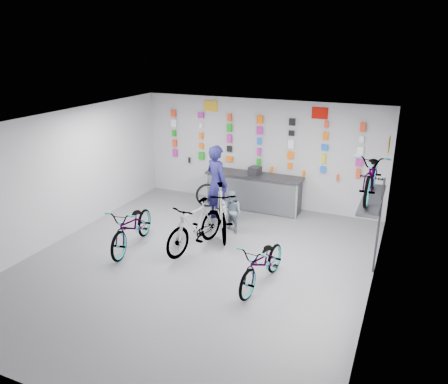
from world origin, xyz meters
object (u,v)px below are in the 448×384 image
at_px(counter, 253,192).
at_px(bike_center, 195,226).
at_px(bike_service, 221,211).
at_px(clerk, 217,184).
at_px(bike_left, 132,227).
at_px(customer, 232,212).
at_px(bike_right, 263,263).

bearing_deg(counter, bike_center, -96.73).
distance_m(bike_service, clerk, 0.98).
xyz_separation_m(counter, clerk, (-0.59, -1.15, 0.52)).
xyz_separation_m(counter, bike_left, (-1.66, -3.40, 0.03)).
distance_m(bike_left, bike_center, 1.42).
bearing_deg(customer, bike_right, -37.46).
xyz_separation_m(bike_right, bike_service, (-1.68, 1.84, 0.14)).
relative_size(counter, bike_left, 1.37).
distance_m(bike_left, customer, 2.42).
distance_m(bike_left, bike_right, 3.24).
distance_m(counter, customer, 1.72).
distance_m(bike_center, clerk, 1.81).
height_order(bike_left, bike_center, bike_center).
height_order(bike_service, clerk, clerk).
distance_m(clerk, customer, 0.99).
xyz_separation_m(bike_right, clerk, (-2.15, 2.60, 0.54)).
bearing_deg(customer, counter, 108.85).
bearing_deg(clerk, counter, -88.15).
height_order(bike_left, bike_service, bike_service).
relative_size(bike_right, clerk, 0.88).
bearing_deg(bike_left, bike_right, -15.69).
distance_m(bike_service, customer, 0.29).
relative_size(bike_center, bike_right, 1.06).
relative_size(bike_center, clerk, 0.94).
height_order(clerk, customer, clerk).
bearing_deg(bike_right, counter, 119.40).
distance_m(bike_left, clerk, 2.54).
xyz_separation_m(bike_left, bike_right, (3.22, -0.35, -0.05)).
height_order(bike_service, customer, bike_service).
bearing_deg(bike_left, bike_center, 11.69).
relative_size(bike_left, clerk, 0.98).
relative_size(bike_center, customer, 1.78).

